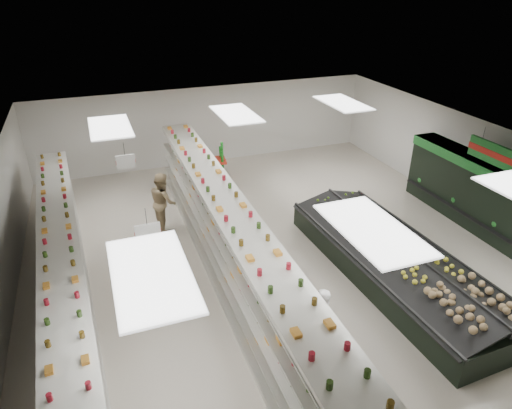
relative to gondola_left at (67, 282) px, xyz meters
name	(u,v)px	position (x,y,z in m)	size (l,w,h in m)	color
floor	(281,258)	(5.61, 0.47, -0.94)	(16.00, 16.00, 0.00)	beige
ceiling	(285,154)	(5.61, 0.47, 2.26)	(14.00, 16.00, 0.02)	white
wall_back	(207,125)	(5.61, 8.47, 0.66)	(14.00, 0.02, 3.20)	white
wall_right	(484,173)	(12.61, 0.47, 0.66)	(0.02, 16.00, 3.20)	white
produce_wall_case	(508,206)	(12.14, -1.03, 0.30)	(0.93, 8.00, 2.20)	black
aisle_sign_near	(148,233)	(1.81, -1.53, 1.81)	(0.52, 0.06, 0.75)	white
aisle_sign_far	(126,162)	(1.81, 2.47, 1.81)	(0.52, 0.06, 0.75)	white
gondola_left	(67,282)	(0.00, 0.00, 0.00)	(1.48, 11.88, 2.05)	silver
gondola_center	(230,247)	(3.91, -0.08, 0.13)	(1.15, 13.48, 2.33)	silver
produce_island	(396,260)	(8.14, -1.36, -0.46)	(2.86, 7.24, 1.07)	black
soda_endcap	(211,162)	(5.24, 6.57, -0.24)	(1.23, 0.93, 1.45)	red
shopper_main	(319,322)	(4.92, -3.10, -0.12)	(0.60, 0.39, 1.64)	white
shopper_background	(163,201)	(2.81, 3.36, 0.00)	(0.92, 0.57, 1.90)	tan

